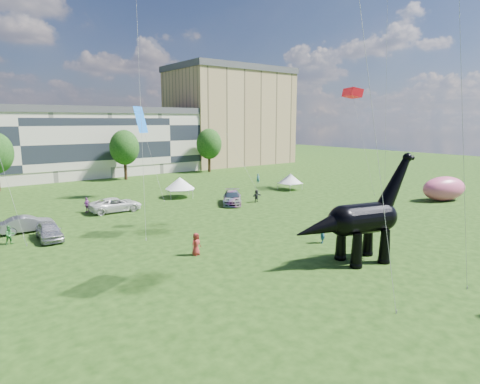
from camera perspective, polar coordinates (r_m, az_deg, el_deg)
ground at (r=27.51m, az=10.75°, el=-12.65°), size 220.00×220.00×0.00m
terrace_row at (r=79.69m, az=-29.36°, el=5.57°), size 78.00×11.00×12.00m
apartment_block at (r=100.88m, az=-1.44°, el=10.40°), size 28.00×18.00×22.00m
tree_mid_right at (r=74.97m, az=-16.14°, el=6.49°), size 5.20×5.20×9.44m
tree_far_right at (r=83.18m, az=-4.43°, el=7.18°), size 5.20×5.20×9.44m
dinosaur_sculpture at (r=31.23m, az=16.56°, el=-3.96°), size 10.33×4.18×8.46m
car_silver at (r=39.99m, az=-25.51°, el=-5.01°), size 2.15×4.81×1.61m
car_grey at (r=43.62m, az=-27.99°, el=-4.02°), size 4.85×1.82×1.58m
car_white at (r=49.23m, az=-17.25°, el=-1.73°), size 6.07×3.03×1.65m
car_dark at (r=51.27m, az=-1.13°, el=-0.82°), size 5.15×5.88×1.63m
gazebo_near at (r=56.14m, az=-8.55°, el=1.24°), size 5.19×5.19×2.83m
gazebo_far at (r=62.13m, az=7.15°, el=1.92°), size 3.67×3.67×2.50m
inflatable_pink at (r=59.82m, az=27.03°, el=0.43°), size 7.19×5.14×3.25m
visitors at (r=37.14m, az=-9.61°, el=-5.12°), size 56.30×45.32×1.85m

